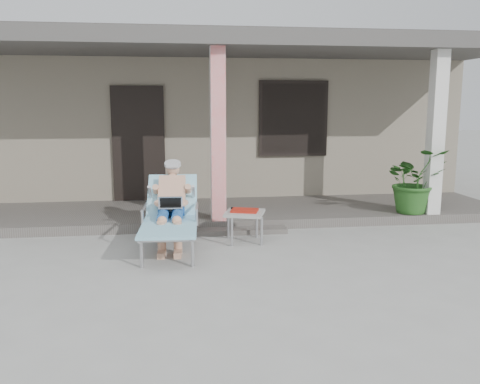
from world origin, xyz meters
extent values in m
plane|color=#9E9E99|center=(0.00, 0.00, 0.00)|extent=(60.00, 60.00, 0.00)
cube|color=gray|center=(0.00, 6.50, 1.50)|extent=(10.00, 5.00, 3.00)
cube|color=#474442|center=(0.00, 6.50, 3.15)|extent=(10.40, 5.40, 0.30)
cube|color=black|center=(-1.30, 3.97, 1.20)|extent=(0.95, 0.06, 2.10)
cube|color=black|center=(1.60, 3.97, 1.65)|extent=(1.20, 0.06, 1.30)
cube|color=black|center=(1.60, 3.96, 1.65)|extent=(1.32, 0.05, 1.42)
cube|color=#605B56|center=(0.00, 3.00, 0.07)|extent=(10.00, 2.00, 0.15)
cube|color=red|center=(0.00, 2.15, 1.45)|extent=(0.22, 0.22, 2.61)
cube|color=silver|center=(3.50, 2.15, 1.45)|extent=(0.22, 0.22, 2.61)
cube|color=#474442|center=(0.00, 3.00, 2.88)|extent=(10.00, 2.30, 0.24)
cube|color=#605B56|center=(0.00, 1.85, 0.04)|extent=(2.00, 0.30, 0.07)
cylinder|color=#B7B7BC|center=(-1.08, 0.37, 0.18)|extent=(0.04, 0.04, 0.36)
cylinder|color=#B7B7BC|center=(-0.48, 0.34, 0.18)|extent=(0.04, 0.04, 0.36)
cylinder|color=#B7B7BC|center=(-1.01, 1.55, 0.18)|extent=(0.04, 0.04, 0.36)
cylinder|color=#B7B7BC|center=(-0.41, 1.52, 0.18)|extent=(0.04, 0.04, 0.36)
cube|color=#B7B7BC|center=(-0.75, 0.79, 0.37)|extent=(0.67, 1.21, 0.03)
cube|color=#93D4E3|center=(-0.75, 0.79, 0.40)|extent=(0.77, 1.25, 0.04)
cube|color=#B7B7BC|center=(-0.71, 1.65, 0.60)|extent=(0.63, 0.59, 0.48)
cube|color=#93D4E3|center=(-0.71, 1.65, 0.63)|extent=(0.73, 0.67, 0.54)
cylinder|color=#B3B3B6|center=(-0.69, 1.93, 1.06)|extent=(0.25, 0.25, 0.12)
cube|color=silver|center=(-0.73, 1.21, 0.56)|extent=(0.33, 0.24, 0.23)
cube|color=#A1A19C|center=(0.30, 1.36, 0.41)|extent=(0.65, 0.65, 0.04)
cylinder|color=#B7B7BC|center=(0.09, 1.16, 0.20)|extent=(0.04, 0.04, 0.39)
cylinder|color=#B7B7BC|center=(0.50, 1.16, 0.20)|extent=(0.04, 0.04, 0.39)
cylinder|color=#B7B7BC|center=(0.09, 1.57, 0.20)|extent=(0.04, 0.04, 0.39)
cylinder|color=#B7B7BC|center=(0.50, 1.57, 0.20)|extent=(0.04, 0.04, 0.39)
cube|color=#A91E12|center=(0.30, 1.36, 0.45)|extent=(0.43, 0.37, 0.03)
cube|color=black|center=(0.30, 1.50, 0.45)|extent=(0.35, 0.13, 0.04)
imported|color=#26591E|center=(3.23, 2.25, 0.69)|extent=(0.98, 0.86, 1.07)
camera|label=1|loc=(-0.69, -5.52, 1.92)|focal=38.00mm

